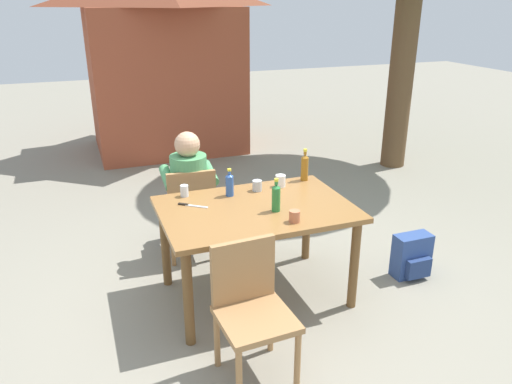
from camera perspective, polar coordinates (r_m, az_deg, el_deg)
ground_plane at (r=4.10m, az=0.00°, el=-11.65°), size 24.00×24.00×0.00m
dining_table at (r=3.77m, az=0.00°, el=-3.08°), size 1.44×0.98×0.77m
chair_far_left at (r=4.46m, az=-7.52°, el=-1.85°), size 0.47×0.47×0.87m
chair_near_left at (r=3.12m, az=-0.60°, el=-12.75°), size 0.46×0.46×0.87m
person_in_white_shirt at (r=4.49m, az=-7.87°, el=0.64°), size 0.47×0.61×1.18m
bottle_amber at (r=4.26m, az=5.62°, el=2.91°), size 0.06×0.06×0.28m
bottle_blue at (r=3.91m, az=-3.06°, el=0.91°), size 0.06×0.06×0.23m
bottle_green at (r=3.62m, az=2.32°, el=-0.60°), size 0.06×0.06×0.25m
cup_terracotta at (r=3.48m, az=4.45°, el=-2.80°), size 0.08×0.08×0.08m
cup_glass at (r=3.95m, az=-8.24°, el=0.14°), size 0.06×0.06×0.09m
cup_steel at (r=4.03m, az=0.13°, el=0.74°), size 0.08×0.08×0.09m
cup_white at (r=4.12m, az=2.83°, el=1.29°), size 0.08×0.08×0.10m
table_knife at (r=3.78m, az=-7.53°, el=-1.53°), size 0.20×0.16×0.01m
backpack_by_near_side at (r=4.46m, az=17.51°, el=-7.10°), size 0.32×0.22×0.38m
brick_kiosk at (r=7.81m, az=-10.57°, el=15.01°), size 2.47×1.90×2.66m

